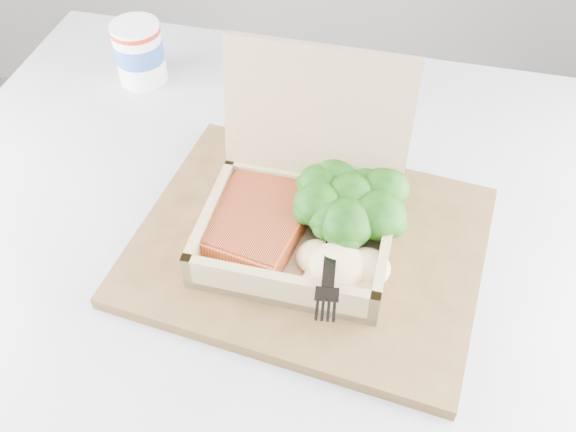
{
  "coord_description": "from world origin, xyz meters",
  "views": [
    {
      "loc": [
        -0.59,
        0.21,
        1.3
      ],
      "look_at": [
        -0.61,
        0.66,
        0.81
      ],
      "focal_mm": 40.0,
      "sensor_mm": 36.0,
      "label": 1
    }
  ],
  "objects_px": {
    "serving_tray": "(309,245)",
    "takeout_container": "(303,200)",
    "paper_cup": "(139,51)",
    "cafe_table": "(270,372)"
  },
  "relations": [
    {
      "from": "cafe_table",
      "to": "serving_tray",
      "type": "height_order",
      "value": "serving_tray"
    },
    {
      "from": "cafe_table",
      "to": "serving_tray",
      "type": "relative_size",
      "value": 2.89
    },
    {
      "from": "takeout_container",
      "to": "paper_cup",
      "type": "xyz_separation_m",
      "value": [
        -0.23,
        0.29,
        -0.02
      ]
    },
    {
      "from": "cafe_table",
      "to": "paper_cup",
      "type": "xyz_separation_m",
      "value": [
        -0.2,
        0.34,
        0.24
      ]
    },
    {
      "from": "cafe_table",
      "to": "serving_tray",
      "type": "bearing_deg",
      "value": 42.54
    },
    {
      "from": "takeout_container",
      "to": "paper_cup",
      "type": "distance_m",
      "value": 0.37
    },
    {
      "from": "takeout_container",
      "to": "paper_cup",
      "type": "bearing_deg",
      "value": 140.33
    },
    {
      "from": "cafe_table",
      "to": "takeout_container",
      "type": "height_order",
      "value": "takeout_container"
    },
    {
      "from": "cafe_table",
      "to": "takeout_container",
      "type": "xyz_separation_m",
      "value": [
        0.04,
        0.06,
        0.26
      ]
    },
    {
      "from": "serving_tray",
      "to": "takeout_container",
      "type": "height_order",
      "value": "takeout_container"
    }
  ]
}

